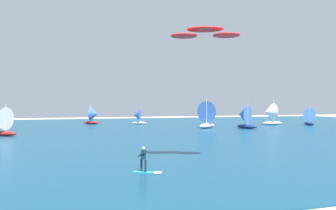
% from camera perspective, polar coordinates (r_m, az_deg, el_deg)
% --- Properties ---
extents(ocean, '(160.00, 90.00, 0.10)m').
position_cam_1_polar(ocean, '(57.46, -9.37, -4.31)').
color(ocean, navy).
rests_on(ocean, ground).
extents(kitesurfer, '(1.95, 1.53, 1.67)m').
position_cam_1_polar(kitesurfer, '(21.79, -3.76, -9.96)').
color(kitesurfer, '#26B2CC').
rests_on(kitesurfer, ocean).
extents(kite, '(5.55, 3.54, 0.80)m').
position_cam_1_polar(kite, '(25.99, 6.38, 12.20)').
color(kite, red).
extents(sailboat_anchored_offshore, '(4.44, 3.79, 5.14)m').
position_cam_1_polar(sailboat_anchored_offshore, '(73.12, 17.10, -1.46)').
color(sailboat_anchored_offshore, white).
rests_on(sailboat_anchored_offshore, ocean).
extents(sailboat_mid_right, '(3.05, 3.54, 4.03)m').
position_cam_1_polar(sailboat_mid_right, '(76.03, 22.89, -1.79)').
color(sailboat_mid_right, navy).
rests_on(sailboat_mid_right, ocean).
extents(sailboat_far_left, '(4.03, 3.69, 4.47)m').
position_cam_1_polar(sailboat_far_left, '(51.52, -26.67, -2.50)').
color(sailboat_far_left, maroon).
rests_on(sailboat_far_left, ocean).
extents(sailboat_leading, '(3.37, 3.02, 3.79)m').
position_cam_1_polar(sailboat_leading, '(72.85, -5.28, -1.95)').
color(sailboat_leading, white).
rests_on(sailboat_leading, ocean).
extents(sailboat_trailing, '(3.81, 3.41, 4.27)m').
position_cam_1_polar(sailboat_trailing, '(74.63, -12.67, -1.73)').
color(sailboat_trailing, maroon).
rests_on(sailboat_trailing, ocean).
extents(sailboat_near_shore, '(5.02, 4.71, 5.58)m').
position_cam_1_polar(sailboat_near_shore, '(61.95, 7.03, -1.57)').
color(sailboat_near_shore, white).
rests_on(sailboat_near_shore, ocean).
extents(sailboat_mid_left, '(3.88, 4.24, 4.71)m').
position_cam_1_polar(sailboat_mid_left, '(61.77, 12.92, -1.94)').
color(sailboat_mid_left, navy).
rests_on(sailboat_mid_left, ocean).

